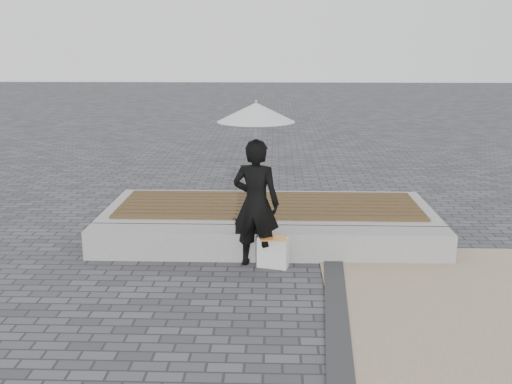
# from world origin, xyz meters

# --- Properties ---
(ground) EXTENTS (80.00, 80.00, 0.00)m
(ground) POSITION_xyz_m (0.00, 0.00, 0.00)
(ground) COLOR #4E4E53
(ground) RESTS_ON ground
(edging_band) EXTENTS (0.61, 5.20, 0.04)m
(edging_band) POSITION_xyz_m (0.75, -0.50, 0.02)
(edging_band) COLOR #303032
(edging_band) RESTS_ON ground
(seating_ledge) EXTENTS (5.00, 0.45, 0.40)m
(seating_ledge) POSITION_xyz_m (0.00, 1.60, 0.20)
(seating_ledge) COLOR #ADADA8
(seating_ledge) RESTS_ON ground
(timber_platform) EXTENTS (5.00, 2.00, 0.40)m
(timber_platform) POSITION_xyz_m (0.00, 2.80, 0.20)
(timber_platform) COLOR #AAAAA5
(timber_platform) RESTS_ON ground
(timber_decking) EXTENTS (4.60, 1.60, 0.04)m
(timber_decking) POSITION_xyz_m (0.00, 2.80, 0.42)
(timber_decking) COLOR brown
(timber_decking) RESTS_ON timber_platform
(woman) EXTENTS (0.70, 0.55, 1.69)m
(woman) POSITION_xyz_m (-0.15, 1.29, 0.85)
(woman) COLOR black
(woman) RESTS_ON ground
(parasol) EXTENTS (0.98, 0.98, 1.25)m
(parasol) POSITION_xyz_m (-0.15, 1.29, 2.03)
(parasol) COLOR silver
(parasol) RESTS_ON ground
(handbag) EXTENTS (0.30, 0.11, 0.21)m
(handbag) POSITION_xyz_m (-0.28, 1.44, 0.51)
(handbag) COLOR black
(handbag) RESTS_ON seating_ledge
(canvas_tote) EXTENTS (0.42, 0.26, 0.41)m
(canvas_tote) POSITION_xyz_m (0.07, 1.23, 0.21)
(canvas_tote) COLOR silver
(canvas_tote) RESTS_ON ground
(magazine) EXTENTS (0.35, 0.27, 0.01)m
(magazine) POSITION_xyz_m (0.07, 1.18, 0.42)
(magazine) COLOR red
(magazine) RESTS_ON canvas_tote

